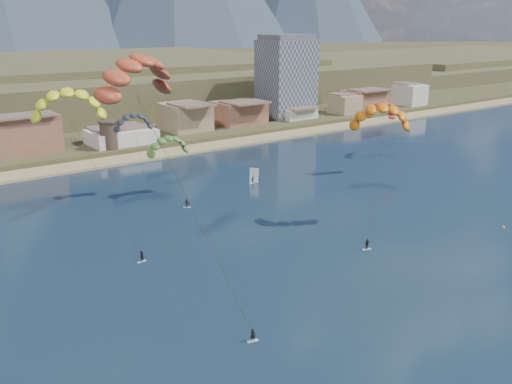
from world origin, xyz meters
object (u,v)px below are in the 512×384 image
kitesurfer_orange (381,112)px  windsurfer (253,178)px  kitesurfer_red (135,69)px  kitesurfer_yellow (68,100)px  kitesurfer_green (168,143)px  apartment_tower (286,77)px  buoy (503,227)px  watchtower (109,135)px

kitesurfer_orange → windsurfer: bearing=96.1°
kitesurfer_red → kitesurfer_yellow: size_ratio=1.23×
kitesurfer_green → kitesurfer_yellow: bearing=-144.3°
kitesurfer_orange → apartment_tower: bearing=59.8°
kitesurfer_red → kitesurfer_green: kitesurfer_red is taller
kitesurfer_orange → kitesurfer_green: bearing=122.0°
apartment_tower → kitesurfer_yellow: 137.55m
kitesurfer_green → windsurfer: 24.44m
kitesurfer_yellow → kitesurfer_orange: bearing=-21.0°
apartment_tower → kitesurfer_orange: (-58.33, -100.42, 4.44)m
buoy → watchtower: bearing=110.7°
apartment_tower → kitesurfer_orange: apartment_tower is taller
apartment_tower → watchtower: size_ratio=3.72×
buoy → windsurfer: bearing=111.7°
kitesurfer_green → buoy: (43.03, -58.39, -12.32)m
kitesurfer_red → kitesurfer_yellow: (0.24, 27.96, -6.79)m
windsurfer → buoy: windsurfer is taller
apartment_tower → kitesurfer_green: 103.01m
watchtower → kitesurfer_green: bearing=-94.5°
windsurfer → kitesurfer_red: bearing=-138.3°
kitesurfer_green → windsurfer: size_ratio=4.37×
kitesurfer_yellow → kitesurfer_red: bearing=-90.5°
kitesurfer_yellow → kitesurfer_green: 37.26m
kitesurfer_green → kitesurfer_red: bearing=-120.4°
watchtower → kitesurfer_green: (-3.65, -45.88, 6.05)m
watchtower → kitesurfer_orange: size_ratio=0.32×
kitesurfer_red → watchtower: bearing=71.3°
apartment_tower → kitesurfer_red: size_ratio=0.85×
kitesurfer_orange → kitesurfer_green: size_ratio=1.64×
kitesurfer_red → buoy: (71.18, -10.34, -33.44)m
kitesurfer_yellow → windsurfer: bearing=18.2°
kitesurfer_yellow → kitesurfer_orange: kitesurfer_yellow is taller
kitesurfer_yellow → kitesurfer_green: bearing=35.7°
kitesurfer_orange → kitesurfer_yellow: bearing=159.0°
kitesurfer_red → kitesurfer_green: 59.56m
apartment_tower → windsurfer: apartment_tower is taller
kitesurfer_yellow → kitesurfer_orange: 57.19m
apartment_tower → watchtower: bearing=-170.1°
kitesurfer_orange → buoy: 33.51m
kitesurfer_orange → windsurfer: kitesurfer_orange is taller
watchtower → buoy: watchtower is taller
kitesurfer_orange → windsurfer: 42.47m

